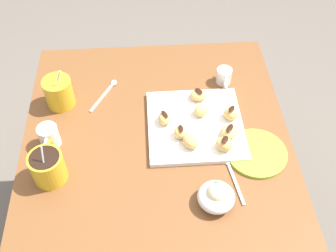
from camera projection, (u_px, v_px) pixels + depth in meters
ground_plane at (160, 235)px, 1.82m from camera, size 8.00×8.00×0.00m
dining_table at (157, 159)px, 1.38m from camera, size 0.85×0.82×0.73m
pastry_plate_square at (195, 125)px, 1.28m from camera, size 0.30×0.30×0.02m
coffee_mug_mustard_left at (48, 166)px, 1.12m from camera, size 0.14×0.10×0.14m
coffee_mug_mustard_right at (59, 91)px, 1.31m from camera, size 0.13×0.09×0.15m
cream_pitcher_white at (49, 136)px, 1.21m from camera, size 0.10×0.06×0.07m
ice_cream_bowl at (216, 196)px, 1.08m from camera, size 0.10×0.10×0.08m
chocolate_sauce_pitcher at (224, 75)px, 1.39m from camera, size 0.09×0.05×0.06m
saucer_lime_left at (257, 153)px, 1.21m from camera, size 0.18×0.18×0.01m
loose_spoon_near_saucer at (107, 92)px, 1.38m from camera, size 0.15×0.09×0.01m
loose_spoon_by_plate at (232, 174)px, 1.16m from camera, size 0.16×0.04×0.01m
beignet_0 at (199, 95)px, 1.33m from camera, size 0.05×0.06×0.03m
chocolate_drizzle_0 at (199, 91)px, 1.31m from camera, size 0.04×0.03×0.00m
beignet_1 at (191, 141)px, 1.20m from camera, size 0.07×0.07×0.04m
beignet_2 at (165, 118)px, 1.26m from camera, size 0.05×0.04×0.04m
chocolate_drizzle_2 at (165, 114)px, 1.25m from camera, size 0.04×0.03×0.00m
beignet_3 at (231, 113)px, 1.27m from camera, size 0.06×0.06×0.04m
chocolate_drizzle_3 at (232, 109)px, 1.25m from camera, size 0.04×0.03×0.00m
beignet_4 at (181, 132)px, 1.22m from camera, size 0.05×0.05×0.04m
chocolate_drizzle_4 at (181, 128)px, 1.21m from camera, size 0.03×0.02×0.00m
beignet_5 at (229, 132)px, 1.23m from camera, size 0.07×0.07×0.03m
chocolate_drizzle_5 at (230, 128)px, 1.22m from camera, size 0.04×0.03×0.00m
beignet_6 at (224, 144)px, 1.19m from camera, size 0.06×0.06×0.04m
chocolate_drizzle_6 at (225, 140)px, 1.18m from camera, size 0.04×0.03×0.00m
beignet_7 at (201, 110)px, 1.28m from camera, size 0.06×0.06×0.04m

